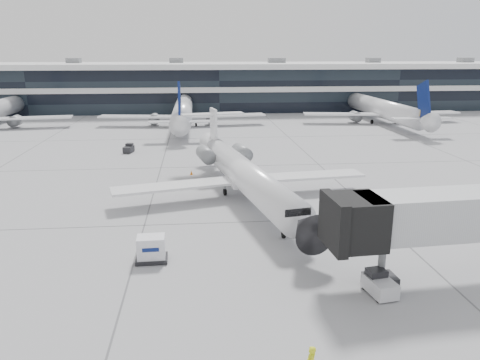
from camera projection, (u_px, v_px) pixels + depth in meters
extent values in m
plane|color=#99989B|center=(263.00, 221.00, 39.78)|extent=(220.00, 220.00, 0.00)
cube|color=black|center=(217.00, 88.00, 117.15)|extent=(170.00, 22.00, 10.00)
cylinder|color=white|center=(246.00, 176.00, 44.82)|extent=(7.49, 25.35, 2.84)
cone|color=black|center=(306.00, 227.00, 31.76)|extent=(3.34, 3.42, 2.84)
cone|color=white|center=(213.00, 145.00, 57.99)|extent=(3.28, 3.81, 2.70)
cube|color=white|center=(174.00, 186.00, 44.15)|extent=(11.89, 5.59, 0.23)
cube|color=white|center=(307.00, 176.00, 47.82)|extent=(11.82, 4.07, 0.23)
cylinder|color=slate|center=(206.00, 155.00, 52.13)|extent=(2.22, 3.81, 1.58)
cylinder|color=slate|center=(242.00, 152.00, 53.26)|extent=(2.22, 3.81, 1.58)
cube|color=white|center=(214.00, 128.00, 56.82)|extent=(0.80, 2.74, 4.74)
cube|color=white|center=(213.00, 114.00, 56.76)|extent=(7.76, 3.06, 0.17)
cylinder|color=black|center=(284.00, 235.00, 36.12)|extent=(0.30, 0.61, 0.59)
cylinder|color=black|center=(225.00, 192.00, 46.90)|extent=(0.37, 0.71, 0.67)
cylinder|color=black|center=(255.00, 190.00, 47.74)|extent=(0.37, 0.71, 0.67)
cube|color=silver|center=(473.00, 213.00, 28.52)|extent=(14.73, 3.94, 2.70)
cube|color=black|center=(357.00, 221.00, 27.36)|extent=(2.93, 3.51, 2.91)
cylinder|color=slate|center=(382.00, 265.00, 28.41)|extent=(0.46, 0.46, 2.91)
cube|color=black|center=(380.00, 281.00, 28.70)|extent=(1.97, 1.59, 0.73)
cube|color=silver|center=(380.00, 286.00, 27.67)|extent=(1.64, 2.38, 0.90)
cube|color=black|center=(376.00, 273.00, 27.98)|extent=(1.23, 1.07, 0.50)
cylinder|color=black|center=(365.00, 286.00, 28.37)|extent=(0.25, 0.46, 0.44)
cylinder|color=black|center=(381.00, 284.00, 28.64)|extent=(0.25, 0.46, 0.44)
cylinder|color=black|center=(379.00, 299.00, 26.88)|extent=(0.25, 0.46, 0.44)
cylinder|color=black|center=(395.00, 296.00, 27.15)|extent=(0.25, 0.46, 0.44)
cube|color=black|center=(152.00, 259.00, 32.22)|extent=(2.21, 1.66, 0.26)
cube|color=white|center=(151.00, 247.00, 31.99)|extent=(1.92, 1.47, 1.50)
cone|color=orange|center=(191.00, 172.00, 54.81)|extent=(0.32, 0.32, 0.50)
cube|color=orange|center=(191.00, 174.00, 54.87)|extent=(0.37, 0.37, 0.03)
cube|color=black|center=(129.00, 149.00, 66.73)|extent=(1.50, 2.13, 0.80)
cube|color=black|center=(129.00, 145.00, 67.02)|extent=(1.11, 0.97, 0.44)
cylinder|color=black|center=(127.00, 150.00, 67.54)|extent=(0.23, 0.41, 0.39)
cylinder|color=black|center=(134.00, 150.00, 67.45)|extent=(0.23, 0.41, 0.39)
cylinder|color=black|center=(124.00, 152.00, 66.18)|extent=(0.23, 0.41, 0.39)
cylinder|color=black|center=(131.00, 152.00, 66.09)|extent=(0.23, 0.41, 0.39)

